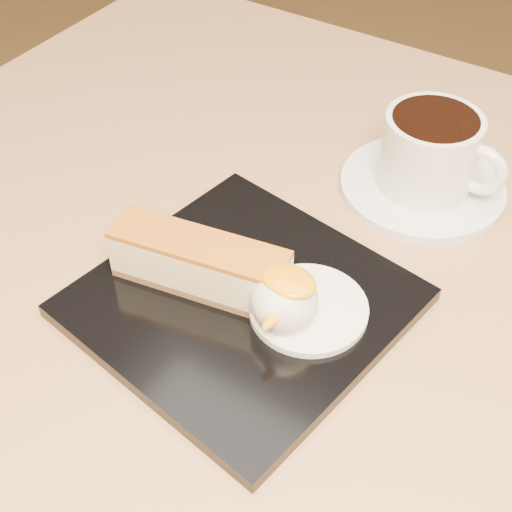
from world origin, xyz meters
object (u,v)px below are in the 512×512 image
Objects in this scene: table at (244,361)px; dessert_plate at (242,303)px; cheesecake at (200,263)px; saucer at (422,187)px; coffee_cup at (432,151)px; ice_cream_scoop at (284,301)px.

table is 3.64× the size of dessert_plate.
cheesecake is 0.24m from saucer.
table is 0.20m from cheesecake.
coffee_cup is at bearing -2.11° from saucer.
saucer is at bearing 84.44° from ice_cream_scoop.
coffee_cup is at bearing 83.86° from ice_cream_scoop.
table is at bearing 123.67° from dessert_plate.
table is 0.22m from ice_cream_scoop.
dessert_plate is at bearing -56.33° from table.
ice_cream_scoop is at bearing -7.13° from dessert_plate.
saucer is (0.10, 0.15, 0.16)m from table.
table is 7.01× the size of coffee_cup.
coffee_cup reaches higher than cheesecake.
ice_cream_scoop is at bearing -95.56° from saucer.
saucer is (0.06, 0.21, -0.00)m from dessert_plate.
cheesecake is at bearing -171.87° from dessert_plate.
cheesecake reaches higher than dessert_plate.
dessert_plate is at bearing 172.87° from ice_cream_scoop.
dessert_plate is 0.22m from saucer.
cheesecake is at bearing -112.51° from coffee_cup.
table is 16.22× the size of ice_cream_scoop.
dessert_plate is 1.55× the size of cheesecake.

